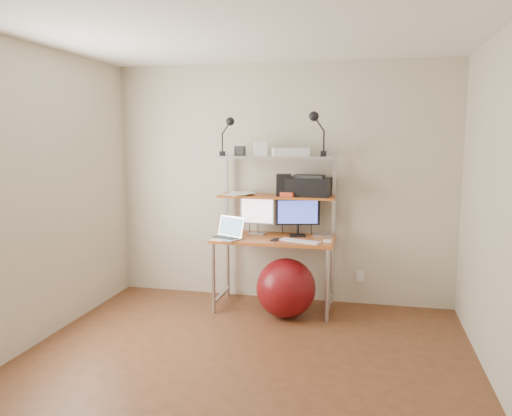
# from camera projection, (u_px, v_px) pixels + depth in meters

# --- Properties ---
(room) EXTENTS (3.60, 3.60, 3.60)m
(room) POSITION_uv_depth(u_px,v_px,m) (237.00, 207.00, 3.54)
(room) COLOR brown
(room) RESTS_ON ground
(computer_desk) EXTENTS (1.20, 0.60, 1.57)m
(computer_desk) POSITION_uv_depth(u_px,v_px,m) (275.00, 215.00, 5.03)
(computer_desk) COLOR #C67126
(computer_desk) RESTS_ON ground
(desktop) EXTENTS (1.20, 0.60, 0.00)m
(desktop) POSITION_uv_depth(u_px,v_px,m) (274.00, 237.00, 5.00)
(desktop) COLOR #C67126
(desktop) RESTS_ON computer_desk
(mid_shelf) EXTENTS (1.18, 0.34, 0.00)m
(mid_shelf) POSITION_uv_depth(u_px,v_px,m) (277.00, 195.00, 5.07)
(mid_shelf) COLOR #C67126
(mid_shelf) RESTS_ON computer_desk
(top_shelf) EXTENTS (1.18, 0.34, 0.00)m
(top_shelf) POSITION_uv_depth(u_px,v_px,m) (277.00, 156.00, 5.01)
(top_shelf) COLOR #B4B3B8
(top_shelf) RESTS_ON computer_desk
(floor) EXTENTS (3.60, 3.60, 0.00)m
(floor) POSITION_uv_depth(u_px,v_px,m) (238.00, 373.00, 3.72)
(floor) COLOR brown
(floor) RESTS_ON ground
(wall_outlet) EXTENTS (0.08, 0.01, 0.12)m
(wall_outlet) POSITION_uv_depth(u_px,v_px,m) (360.00, 276.00, 5.21)
(wall_outlet) COLOR white
(wall_outlet) RESTS_ON room
(monitor_silver) EXTENTS (0.37, 0.14, 0.41)m
(monitor_silver) POSITION_uv_depth(u_px,v_px,m) (257.00, 214.00, 5.14)
(monitor_silver) COLOR #A8A7AC
(monitor_silver) RESTS_ON desktop
(monitor_black) EXTENTS (0.44, 0.17, 0.45)m
(monitor_black) POSITION_uv_depth(u_px,v_px,m) (298.00, 214.00, 5.05)
(monitor_black) COLOR black
(monitor_black) RESTS_ON desktop
(laptop) EXTENTS (0.38, 0.35, 0.27)m
(laptop) POSITION_uv_depth(u_px,v_px,m) (228.00, 234.00, 4.95)
(laptop) COLOR silver
(laptop) RESTS_ON desktop
(keyboard) EXTENTS (0.42, 0.24, 0.01)m
(keyboard) POSITION_uv_depth(u_px,v_px,m) (300.00, 241.00, 4.81)
(keyboard) COLOR white
(keyboard) RESTS_ON desktop
(mouse) EXTENTS (0.08, 0.05, 0.02)m
(mouse) POSITION_uv_depth(u_px,v_px,m) (327.00, 241.00, 4.77)
(mouse) COLOR white
(mouse) RESTS_ON desktop
(mac_mini) EXTENTS (0.22, 0.22, 0.04)m
(mac_mini) POSITION_uv_depth(u_px,v_px,m) (322.00, 235.00, 5.01)
(mac_mini) COLOR silver
(mac_mini) RESTS_ON desktop
(phone) EXTENTS (0.09, 0.13, 0.01)m
(phone) POSITION_uv_depth(u_px,v_px,m) (275.00, 240.00, 4.87)
(phone) COLOR black
(phone) RESTS_ON desktop
(printer) EXTENTS (0.46, 0.33, 0.21)m
(printer) POSITION_uv_depth(u_px,v_px,m) (309.00, 186.00, 5.03)
(printer) COLOR black
(printer) RESTS_ON mid_shelf
(nas_cube) EXTENTS (0.17, 0.17, 0.22)m
(nas_cube) POSITION_uv_depth(u_px,v_px,m) (284.00, 185.00, 5.02)
(nas_cube) COLOR black
(nas_cube) RESTS_ON mid_shelf
(red_box) EXTENTS (0.18, 0.15, 0.04)m
(red_box) POSITION_uv_depth(u_px,v_px,m) (287.00, 194.00, 4.98)
(red_box) COLOR #B3361C
(red_box) RESTS_ON mid_shelf
(scanner) EXTENTS (0.42, 0.34, 0.10)m
(scanner) POSITION_uv_depth(u_px,v_px,m) (290.00, 151.00, 5.00)
(scanner) COLOR white
(scanner) RESTS_ON top_shelf
(box_white) EXTENTS (0.16, 0.14, 0.15)m
(box_white) POSITION_uv_depth(u_px,v_px,m) (260.00, 148.00, 5.03)
(box_white) COLOR white
(box_white) RESTS_ON top_shelf
(box_grey) EXTENTS (0.10, 0.10, 0.10)m
(box_grey) POSITION_uv_depth(u_px,v_px,m) (240.00, 151.00, 5.10)
(box_grey) COLOR #2C2C2E
(box_grey) RESTS_ON top_shelf
(clip_lamp_left) EXTENTS (0.15, 0.09, 0.38)m
(clip_lamp_left) POSITION_uv_depth(u_px,v_px,m) (229.00, 128.00, 4.96)
(clip_lamp_left) COLOR black
(clip_lamp_left) RESTS_ON top_shelf
(clip_lamp_right) EXTENTS (0.17, 0.10, 0.43)m
(clip_lamp_right) POSITION_uv_depth(u_px,v_px,m) (316.00, 124.00, 4.82)
(clip_lamp_right) COLOR black
(clip_lamp_right) RESTS_ON top_shelf
(exercise_ball) EXTENTS (0.58, 0.58, 0.58)m
(exercise_ball) POSITION_uv_depth(u_px,v_px,m) (286.00, 288.00, 4.83)
(exercise_ball) COLOR maroon
(exercise_ball) RESTS_ON floor
(paper_stack) EXTENTS (0.35, 0.41, 0.02)m
(paper_stack) POSITION_uv_depth(u_px,v_px,m) (241.00, 193.00, 5.15)
(paper_stack) COLOR white
(paper_stack) RESTS_ON mid_shelf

